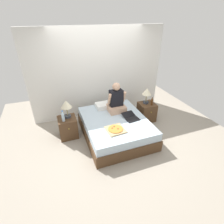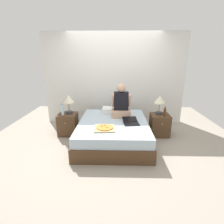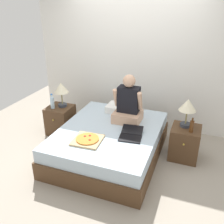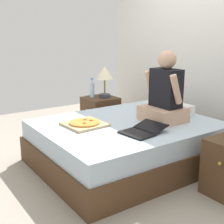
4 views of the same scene
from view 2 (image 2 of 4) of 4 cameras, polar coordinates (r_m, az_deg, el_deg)
The scene contains 13 objects.
ground_plane at distance 4.07m, azimuth 0.40°, elevation -9.43°, with size 5.89×5.89×0.00m, color #9E9384.
wall_back at distance 4.98m, azimuth 0.71°, elevation 10.61°, with size 3.89×0.12×2.50m, color silver.
bed at distance 3.97m, azimuth 0.41°, elevation -6.37°, with size 1.54×1.91×0.48m.
nightstand_left at distance 4.46m, azimuth -14.14°, elevation -3.80°, with size 0.44×0.47×0.53m.
lamp_on_left_nightstand at distance 4.33m, azimuth -14.03°, elevation 3.73°, with size 0.26×0.26×0.45m.
water_bottle at distance 4.29m, azimuth -15.85°, elevation 0.47°, with size 0.07×0.07×0.28m.
nightstand_right at distance 4.43m, azimuth 15.26°, elevation -4.05°, with size 0.44×0.47×0.53m.
lamp_on_right_nightstand at distance 4.30m, azimuth 15.33°, elevation 3.54°, with size 0.26×0.26×0.45m.
beer_bottle at distance 4.24m, azimuth 16.86°, elevation -0.00°, with size 0.06×0.06×0.23m.
pillow at distance 4.50m, azimuth 0.22°, elevation 0.65°, with size 0.52×0.34×0.12m, color white.
person_seated at distance 4.16m, azimuth 2.98°, elevation 2.49°, with size 0.47×0.40×0.78m.
laptop at distance 3.78m, azimuth 6.18°, elevation -3.35°, with size 0.37×0.45×0.07m.
pizza_box at distance 3.47m, azimuth -2.44°, elevation -5.25°, with size 0.42×0.42×0.05m.
Camera 2 is at (0.06, -3.63, 1.83)m, focal length 28.00 mm.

